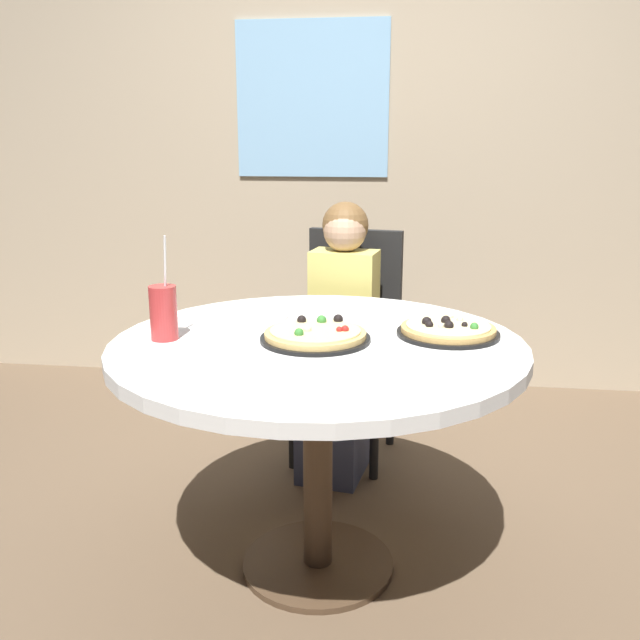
{
  "coord_description": "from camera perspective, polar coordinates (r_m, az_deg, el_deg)",
  "views": [
    {
      "loc": [
        0.26,
        -1.93,
        1.33
      ],
      "look_at": [
        0.0,
        0.05,
        0.8
      ],
      "focal_mm": 39.1,
      "sensor_mm": 36.0,
      "label": 1
    }
  ],
  "objects": [
    {
      "name": "ground_plane",
      "position": [
        2.36,
        -0.17,
        -19.47
      ],
      "size": [
        8.0,
        8.0,
        0.0
      ],
      "primitive_type": "plane",
      "color": "brown"
    },
    {
      "name": "wall_with_window",
      "position": [
        3.79,
        3.71,
        16.6
      ],
      "size": [
        5.2,
        0.14,
        2.9
      ],
      "color": "tan",
      "rests_on": "ground_plane"
    },
    {
      "name": "dining_table",
      "position": [
        2.06,
        -0.18,
        -4.32
      ],
      "size": [
        1.21,
        1.21,
        0.75
      ],
      "color": "white",
      "rests_on": "ground_plane"
    },
    {
      "name": "chair_wooden",
      "position": [
        2.95,
        2.44,
        -0.92
      ],
      "size": [
        0.46,
        0.46,
        0.95
      ],
      "color": "black",
      "rests_on": "ground_plane"
    },
    {
      "name": "diner_child",
      "position": [
        2.79,
        1.57,
        -2.8
      ],
      "size": [
        0.31,
        0.43,
        1.08
      ],
      "color": "#3F4766",
      "rests_on": "ground_plane"
    },
    {
      "name": "pizza_veggie",
      "position": [
        2.03,
        -0.36,
        -1.23
      ],
      "size": [
        0.32,
        0.32,
        0.05
      ],
      "color": "black",
      "rests_on": "dining_table"
    },
    {
      "name": "pizza_cheese",
      "position": [
        2.12,
        10.43,
        -0.81
      ],
      "size": [
        0.31,
        0.31,
        0.05
      ],
      "color": "black",
      "rests_on": "dining_table"
    },
    {
      "name": "soda_cup",
      "position": [
        2.08,
        -12.69,
        0.61
      ],
      "size": [
        0.08,
        0.08,
        0.31
      ],
      "color": "#B73333",
      "rests_on": "dining_table"
    },
    {
      "name": "plate_small",
      "position": [
        2.29,
        -4.92,
        0.24
      ],
      "size": [
        0.18,
        0.18,
        0.01
      ],
      "primitive_type": "cylinder",
      "color": "white",
      "rests_on": "dining_table"
    }
  ]
}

